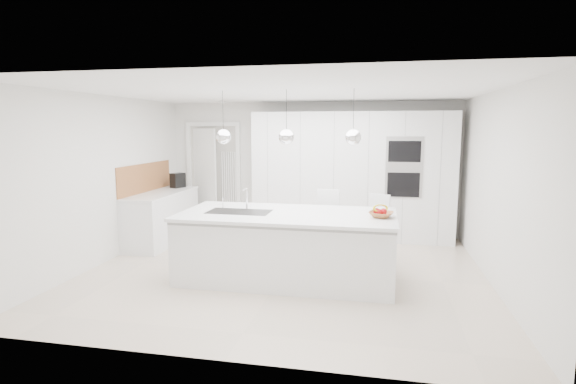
% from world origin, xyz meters
% --- Properties ---
extents(floor, '(5.50, 5.50, 0.00)m').
position_xyz_m(floor, '(0.00, 0.00, 0.00)').
color(floor, beige).
rests_on(floor, ground).
extents(wall_back, '(5.50, 0.00, 5.50)m').
position_xyz_m(wall_back, '(0.00, 2.50, 1.25)').
color(wall_back, silver).
rests_on(wall_back, ground).
extents(wall_left, '(0.00, 5.00, 5.00)m').
position_xyz_m(wall_left, '(-2.75, 0.00, 1.25)').
color(wall_left, silver).
rests_on(wall_left, ground).
extents(ceiling, '(5.50, 5.50, 0.00)m').
position_xyz_m(ceiling, '(0.00, 0.00, 2.50)').
color(ceiling, white).
rests_on(ceiling, wall_back).
extents(tall_cabinets, '(3.60, 0.60, 2.30)m').
position_xyz_m(tall_cabinets, '(0.80, 2.20, 1.15)').
color(tall_cabinets, white).
rests_on(tall_cabinets, floor).
extents(oven_stack, '(0.62, 0.04, 1.05)m').
position_xyz_m(oven_stack, '(1.70, 1.89, 1.35)').
color(oven_stack, '#A5A5A8').
rests_on(oven_stack, tall_cabinets).
extents(doorway_frame, '(1.11, 0.08, 2.13)m').
position_xyz_m(doorway_frame, '(-1.95, 2.47, 1.02)').
color(doorway_frame, white).
rests_on(doorway_frame, floor).
extents(hallway_door, '(0.76, 0.38, 2.00)m').
position_xyz_m(hallway_door, '(-2.20, 2.42, 1.00)').
color(hallway_door, white).
rests_on(hallway_door, floor).
extents(radiator, '(0.32, 0.04, 1.40)m').
position_xyz_m(radiator, '(-1.63, 2.46, 0.85)').
color(radiator, white).
rests_on(radiator, floor).
extents(left_base_cabinets, '(0.60, 1.80, 0.86)m').
position_xyz_m(left_base_cabinets, '(-2.45, 1.20, 0.43)').
color(left_base_cabinets, white).
rests_on(left_base_cabinets, floor).
extents(left_worktop, '(0.62, 1.82, 0.04)m').
position_xyz_m(left_worktop, '(-2.45, 1.20, 0.88)').
color(left_worktop, white).
rests_on(left_worktop, left_base_cabinets).
extents(oak_backsplash, '(0.02, 1.80, 0.50)m').
position_xyz_m(oak_backsplash, '(-2.74, 1.20, 1.15)').
color(oak_backsplash, '#A96C3E').
rests_on(oak_backsplash, wall_left).
extents(island_base, '(2.80, 1.20, 0.86)m').
position_xyz_m(island_base, '(0.10, -0.30, 0.43)').
color(island_base, white).
rests_on(island_base, floor).
extents(island_worktop, '(2.84, 1.40, 0.04)m').
position_xyz_m(island_worktop, '(0.10, -0.25, 0.88)').
color(island_worktop, white).
rests_on(island_worktop, island_base).
extents(island_sink, '(0.84, 0.44, 0.18)m').
position_xyz_m(island_sink, '(-0.55, -0.30, 0.82)').
color(island_sink, '#3F3F42').
rests_on(island_sink, island_worktop).
extents(island_tap, '(0.02, 0.02, 0.30)m').
position_xyz_m(island_tap, '(-0.50, -0.10, 1.05)').
color(island_tap, white).
rests_on(island_tap, island_worktop).
extents(pendant_left, '(0.20, 0.20, 0.20)m').
position_xyz_m(pendant_left, '(-0.75, -0.30, 1.90)').
color(pendant_left, white).
rests_on(pendant_left, ceiling).
extents(pendant_mid, '(0.20, 0.20, 0.20)m').
position_xyz_m(pendant_mid, '(0.10, -0.30, 1.90)').
color(pendant_mid, white).
rests_on(pendant_mid, ceiling).
extents(pendant_right, '(0.20, 0.20, 0.20)m').
position_xyz_m(pendant_right, '(0.95, -0.30, 1.90)').
color(pendant_right, white).
rests_on(pendant_right, ceiling).
extents(fruit_bowl, '(0.37, 0.37, 0.07)m').
position_xyz_m(fruit_bowl, '(1.32, -0.32, 0.94)').
color(fruit_bowl, '#A96C3E').
rests_on(fruit_bowl, island_worktop).
extents(espresso_machine, '(0.25, 0.30, 0.27)m').
position_xyz_m(espresso_machine, '(-2.43, 1.84, 1.04)').
color(espresso_machine, black).
rests_on(espresso_machine, left_worktop).
extents(bar_stool_left, '(0.40, 0.53, 1.09)m').
position_xyz_m(bar_stool_left, '(0.54, 0.53, 0.55)').
color(bar_stool_left, white).
rests_on(bar_stool_left, floor).
extents(bar_stool_right, '(0.48, 0.55, 1.02)m').
position_xyz_m(bar_stool_right, '(1.30, 0.72, 0.51)').
color(bar_stool_right, white).
rests_on(bar_stool_right, floor).
extents(apple_a, '(0.08, 0.08, 0.08)m').
position_xyz_m(apple_a, '(1.30, -0.31, 0.97)').
color(apple_a, '#A70D11').
rests_on(apple_a, fruit_bowl).
extents(apple_b, '(0.09, 0.09, 0.09)m').
position_xyz_m(apple_b, '(1.35, -0.30, 0.97)').
color(apple_b, '#A70D11').
rests_on(apple_b, fruit_bowl).
extents(apple_c, '(0.08, 0.08, 0.08)m').
position_xyz_m(apple_c, '(1.26, -0.29, 0.97)').
color(apple_c, '#A70D11').
rests_on(apple_c, fruit_bowl).
extents(banana_bunch, '(0.23, 0.17, 0.21)m').
position_xyz_m(banana_bunch, '(1.31, -0.29, 1.01)').
color(banana_bunch, yellow).
rests_on(banana_bunch, fruit_bowl).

